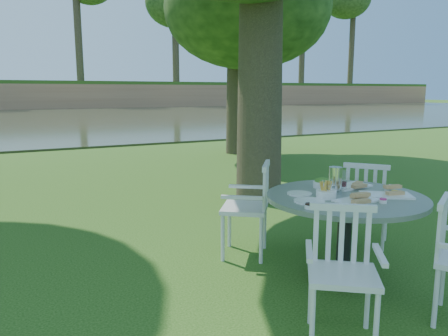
{
  "coord_description": "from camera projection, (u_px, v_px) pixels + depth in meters",
  "views": [
    {
      "loc": [
        -1.97,
        -3.59,
        1.61
      ],
      "look_at": [
        0.0,
        0.2,
        0.85
      ],
      "focal_mm": 35.0,
      "sensor_mm": 36.0,
      "label": 1
    }
  ],
  "objects": [
    {
      "name": "chair_sw",
      "position": [
        342.0,
        261.0,
        2.86
      ],
      "size": [
        0.59,
        0.59,
        0.86
      ],
      "rotation": [
        0.0,
        0.0,
        -0.65
      ],
      "color": "silver",
      "rests_on": "ground"
    },
    {
      "name": "far_bank",
      "position": [
        16.0,
        27.0,
        39.09
      ],
      "size": [
        100.0,
        18.0,
        15.2
      ],
      "color": "#A16C4B",
      "rests_on": "ground"
    },
    {
      "name": "tableware",
      "position": [
        340.0,
        189.0,
        3.72
      ],
      "size": [
        1.1,
        0.8,
        0.23
      ],
      "color": "white",
      "rests_on": "table"
    },
    {
      "name": "ground",
      "position": [
        233.0,
        256.0,
        4.31
      ],
      "size": [
        140.0,
        140.0,
        0.0
      ],
      "primitive_type": "plane",
      "color": "#1A3E0D",
      "rests_on": "ground"
    },
    {
      "name": "chair_ne",
      "position": [
        366.0,
        198.0,
        4.5
      ],
      "size": [
        0.61,
        0.61,
        0.89
      ],
      "rotation": [
        0.0,
        0.0,
        -4.03
      ],
      "color": "silver",
      "rests_on": "ground"
    },
    {
      "name": "chair_nw",
      "position": [
        254.0,
        202.0,
        4.24
      ],
      "size": [
        0.63,
        0.64,
        0.92
      ],
      "rotation": [
        0.0,
        0.0,
        -2.22
      ],
      "color": "silver",
      "rests_on": "ground"
    },
    {
      "name": "river",
      "position": [
        36.0,
        120.0,
        24.4
      ],
      "size": [
        100.0,
        28.0,
        0.12
      ],
      "primitive_type": "cube",
      "color": "#2E331E",
      "rests_on": "ground"
    },
    {
      "name": "table",
      "position": [
        345.0,
        213.0,
        3.7
      ],
      "size": [
        1.34,
        1.34,
        0.74
      ],
      "color": "black",
      "rests_on": "ground"
    }
  ]
}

